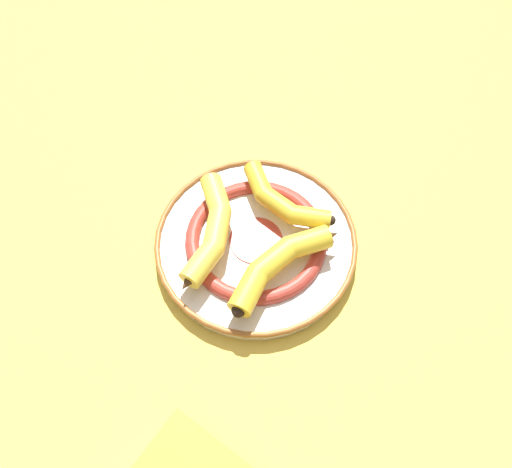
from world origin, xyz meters
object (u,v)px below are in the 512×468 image
Objects in this scene: banana_c at (280,200)px; banana_b at (212,231)px; banana_a at (279,262)px; decorative_bowl at (256,242)px.

banana_b is at bearing -110.44° from banana_c.
decorative_bowl is at bearing -100.73° from banana_a.
decorative_bowl is 1.61× the size of banana_a.
banana_b is at bearing 29.36° from decorative_bowl.
banana_c is at bearing -96.32° from decorative_bowl.
banana_a reaches higher than banana_c.
banana_a is (-0.06, 0.03, 0.04)m from decorative_bowl.
banana_a is 1.10× the size of banana_c.
banana_c is at bearing -134.18° from banana_a.
banana_a is 0.11m from banana_b.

